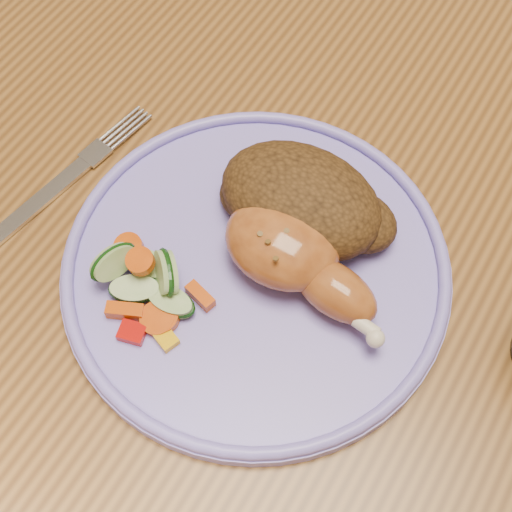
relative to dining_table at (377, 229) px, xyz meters
name	(u,v)px	position (x,y,z in m)	size (l,w,h in m)	color
ground	(321,423)	(0.00, 0.00, -0.67)	(4.00, 4.00, 0.00)	#54351D
dining_table	(377,229)	(0.00, 0.00, 0.00)	(0.90, 1.40, 0.75)	brown
plate	(256,269)	(-0.05, -0.14, 0.09)	(0.30, 0.30, 0.01)	#7E6FD6
plate_rim	(256,262)	(-0.05, -0.14, 0.10)	(0.30, 0.30, 0.01)	#7E6FD6
chicken_leg	(295,255)	(-0.03, -0.12, 0.12)	(0.15, 0.07, 0.05)	#A75923
rice_pilaf	(304,202)	(-0.04, -0.08, 0.12)	(0.14, 0.10, 0.06)	#452B11
vegetable_pile	(147,283)	(-0.11, -0.20, 0.11)	(0.10, 0.08, 0.04)	#A50A05
fork	(57,186)	(-0.24, -0.15, 0.09)	(0.04, 0.17, 0.00)	silver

